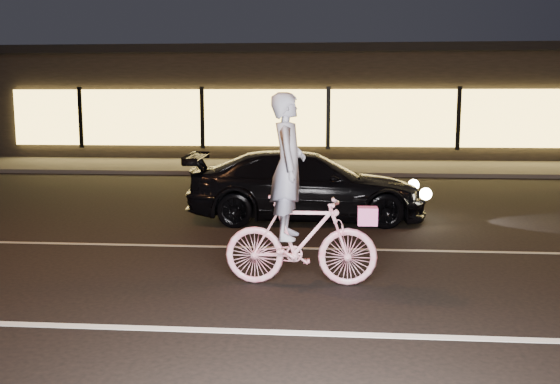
{
  "coord_description": "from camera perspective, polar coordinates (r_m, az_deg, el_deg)",
  "views": [
    {
      "loc": [
        0.15,
        -7.33,
        2.28
      ],
      "look_at": [
        -0.51,
        0.6,
        1.08
      ],
      "focal_mm": 40.0,
      "sensor_mm": 36.0,
      "label": 1
    }
  ],
  "objects": [
    {
      "name": "lane_stripe_near",
      "position": [
        6.26,
        3.14,
        -12.79
      ],
      "size": [
        60.0,
        0.12,
        0.01
      ],
      "primitive_type": "cube",
      "color": "silver",
      "rests_on": "ground"
    },
    {
      "name": "lane_stripe_far",
      "position": [
        9.6,
        3.76,
        -5.18
      ],
      "size": [
        60.0,
        0.1,
        0.01
      ],
      "primitive_type": "cube",
      "color": "gray",
      "rests_on": "ground"
    },
    {
      "name": "cyclist",
      "position": [
        7.6,
        1.61,
        -2.41
      ],
      "size": [
        1.87,
        0.64,
        2.35
      ],
      "rotation": [
        0.0,
        0.0,
        1.57
      ],
      "color": "#F74373",
      "rests_on": "ground"
    },
    {
      "name": "sidewalk",
      "position": [
        20.45,
        4.34,
        2.29
      ],
      "size": [
        30.0,
        4.0,
        0.12
      ],
      "primitive_type": "cube",
      "color": "#383533",
      "rests_on": "ground"
    },
    {
      "name": "ground",
      "position": [
        7.67,
        3.48,
        -8.75
      ],
      "size": [
        90.0,
        90.0,
        0.0
      ],
      "primitive_type": "plane",
      "color": "black",
      "rests_on": "ground"
    },
    {
      "name": "sedan",
      "position": [
        11.77,
        2.41,
        0.56
      ],
      "size": [
        4.55,
        2.06,
        1.29
      ],
      "rotation": [
        0.0,
        0.0,
        1.63
      ],
      "color": "black",
      "rests_on": "ground"
    },
    {
      "name": "storefront",
      "position": [
        26.3,
        4.51,
        8.23
      ],
      "size": [
        25.4,
        8.42,
        4.2
      ],
      "color": "black",
      "rests_on": "ground"
    }
  ]
}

